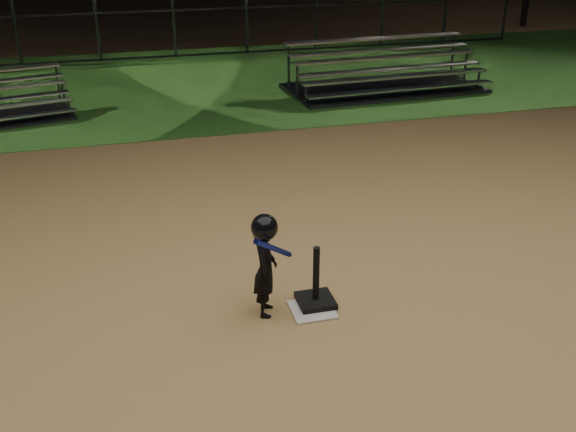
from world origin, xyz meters
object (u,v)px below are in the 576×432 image
at_px(home_plate, 312,310).
at_px(bleacher_right, 385,81).
at_px(child_batter, 265,262).
at_px(batting_tee, 316,294).

relative_size(home_plate, bleacher_right, 0.10).
distance_m(home_plate, child_batter, 0.76).
distance_m(home_plate, batting_tee, 0.18).
bearing_deg(child_batter, home_plate, -86.52).
height_order(home_plate, child_batter, child_batter).
height_order(home_plate, bleacher_right, bleacher_right).
distance_m(batting_tee, bleacher_right, 9.15).
distance_m(home_plate, bleacher_right, 9.28).
bearing_deg(child_batter, bleacher_right, -14.95).
xyz_separation_m(child_batter, bleacher_right, (4.67, 8.18, -0.38)).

